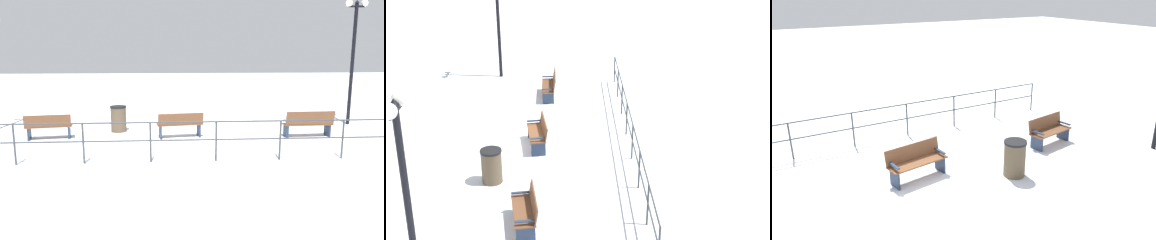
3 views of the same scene
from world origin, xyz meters
The scene contains 7 objects.
ground_plane centered at (0.00, 0.00, 0.00)m, with size 80.00×80.00×0.00m, color white.
bench_nearest centered at (-0.23, -4.40, 0.48)m, with size 0.59×1.71×0.93m.
bench_second centered at (-0.01, -0.01, 0.47)m, with size 0.75×1.60×0.88m.
bench_third centered at (0.05, 4.39, 0.45)m, with size 0.76×1.54×0.86m.
lamppost_near centered at (1.93, -6.93, 3.18)m, with size 0.27×0.88×4.88m.
waterfront_railing centered at (-2.80, 0.00, 0.73)m, with size 0.05×12.24×1.10m.
trash_bin centered at (1.14, 2.21, 0.48)m, with size 0.59×0.59×0.95m.
Camera 1 is at (-12.11, 0.42, 2.86)m, focal length 33.89 mm.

